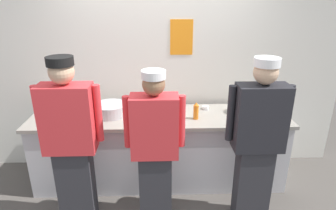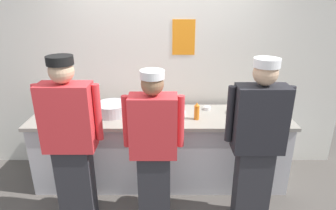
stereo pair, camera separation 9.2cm
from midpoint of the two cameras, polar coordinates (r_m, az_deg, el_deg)
name	(u,v)px [view 1 (the left image)]	position (r m, az deg, el deg)	size (l,w,h in m)	color
ground_plane	(161,198)	(3.56, -2.22, -17.87)	(9.00, 9.00, 0.00)	#514C47
wall_back	(159,65)	(3.74, -2.47, 7.90)	(4.77, 0.11, 2.77)	silver
prep_counter	(160,148)	(3.62, -2.30, -8.54)	(3.04, 0.73, 0.89)	silver
chef_near_left	(71,140)	(2.94, -19.54, -6.62)	(0.62, 0.24, 1.74)	#2D2D33
chef_center	(155,146)	(2.82, -3.56, -8.17)	(0.59, 0.24, 1.61)	#2D2D33
chef_far_right	(258,139)	(2.94, 16.41, -6.48)	(0.62, 0.24, 1.72)	#2D2D33
plate_stack_front	(240,109)	(3.59, 13.33, -0.77)	(0.25, 0.25, 0.10)	white
plate_stack_rear	(174,114)	(3.42, 0.47, -1.70)	(0.25, 0.25, 0.05)	white
mixing_bowl_steel	(111,110)	(3.50, -12.02, -0.88)	(0.39, 0.39, 0.14)	#B7BABF
sheet_tray	(64,117)	(3.58, -20.55, -2.22)	(0.47, 0.31, 0.02)	#B7BABF
squeeze_bottle_primary	(196,111)	(3.31, 4.76, -1.20)	(0.06, 0.06, 0.20)	orange
ramekin_yellow_sauce	(206,108)	(3.63, 6.73, -0.50)	(0.08, 0.08, 0.04)	white
ramekin_green_sauce	(270,118)	(3.47, 18.73, -2.46)	(0.09, 0.09, 0.05)	white
deli_cup	(149,109)	(3.49, -4.43, -0.89)	(0.09, 0.09, 0.09)	white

